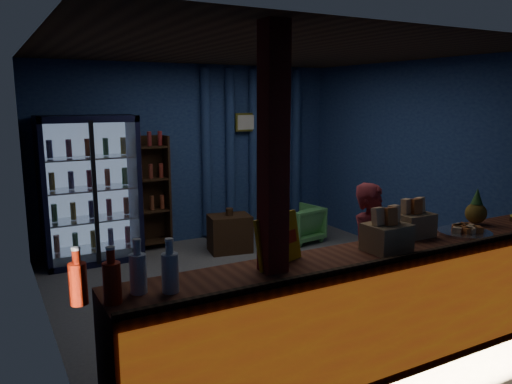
% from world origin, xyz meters
% --- Properties ---
extents(ground, '(4.60, 4.60, 0.00)m').
position_xyz_m(ground, '(0.00, 0.00, 0.00)').
color(ground, '#515154').
rests_on(ground, ground).
extents(room_walls, '(4.60, 4.60, 4.60)m').
position_xyz_m(room_walls, '(0.00, 0.00, 1.57)').
color(room_walls, navy).
rests_on(room_walls, ground).
extents(counter, '(4.40, 0.57, 0.99)m').
position_xyz_m(counter, '(0.00, -1.91, 0.48)').
color(counter, brown).
rests_on(counter, ground).
extents(support_post, '(0.16, 0.16, 2.60)m').
position_xyz_m(support_post, '(-1.05, -1.90, 1.30)').
color(support_post, maroon).
rests_on(support_post, ground).
extents(beverage_cooler, '(1.20, 0.62, 1.90)m').
position_xyz_m(beverage_cooler, '(-1.55, 1.92, 0.93)').
color(beverage_cooler, black).
rests_on(beverage_cooler, ground).
extents(bottle_shelf, '(0.50, 0.28, 1.60)m').
position_xyz_m(bottle_shelf, '(-0.70, 2.06, 0.79)').
color(bottle_shelf, '#372011').
rests_on(bottle_shelf, ground).
extents(curtain_folds, '(1.74, 0.14, 2.50)m').
position_xyz_m(curtain_folds, '(1.00, 2.14, 1.30)').
color(curtain_folds, navy).
rests_on(curtain_folds, room_walls).
extents(framed_picture, '(0.36, 0.04, 0.28)m').
position_xyz_m(framed_picture, '(0.85, 2.10, 1.75)').
color(framed_picture, gold).
rests_on(framed_picture, room_walls).
extents(shopkeeper, '(0.56, 0.44, 1.37)m').
position_xyz_m(shopkeeper, '(0.27, -1.41, 0.69)').
color(shopkeeper, maroon).
rests_on(shopkeeper, ground).
extents(green_chair, '(0.66, 0.68, 0.54)m').
position_xyz_m(green_chair, '(1.34, 1.31, 0.27)').
color(green_chair, '#57AC56').
rests_on(green_chair, ground).
extents(side_table, '(0.63, 0.51, 0.62)m').
position_xyz_m(side_table, '(0.20, 1.36, 0.26)').
color(side_table, '#372011').
rests_on(side_table, ground).
extents(yellow_sign, '(0.45, 0.24, 0.36)m').
position_xyz_m(yellow_sign, '(-0.94, -1.80, 1.13)').
color(yellow_sign, '#D99E0B').
rests_on(yellow_sign, counter).
extents(soda_bottles, '(0.63, 0.18, 0.34)m').
position_xyz_m(soda_bottles, '(-2.05, -1.89, 1.09)').
color(soda_bottles, red).
rests_on(soda_bottles, counter).
extents(snack_box_left, '(0.34, 0.28, 0.35)m').
position_xyz_m(snack_box_left, '(-0.05, -1.93, 1.07)').
color(snack_box_left, '#A1764E').
rests_on(snack_box_left, counter).
extents(snack_box_centre, '(0.31, 0.26, 0.33)m').
position_xyz_m(snack_box_centre, '(0.45, -1.73, 1.07)').
color(snack_box_centre, '#A1764E').
rests_on(snack_box_centre, counter).
extents(pastry_tray, '(0.46, 0.46, 0.07)m').
position_xyz_m(pastry_tray, '(0.89, -1.90, 0.98)').
color(pastry_tray, silver).
rests_on(pastry_tray, counter).
extents(pineapple, '(0.19, 0.19, 0.33)m').
position_xyz_m(pineapple, '(1.26, -1.72, 1.09)').
color(pineapple, '#8A5C19').
rests_on(pineapple, counter).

